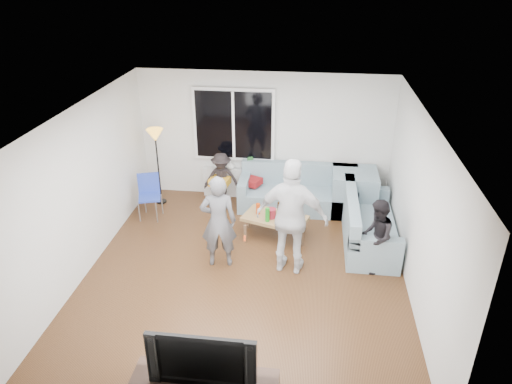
# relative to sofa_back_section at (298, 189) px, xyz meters

# --- Properties ---
(floor) EXTENTS (5.00, 5.50, 0.04)m
(floor) POSITION_rel_sofa_back_section_xyz_m (-0.72, -2.27, -0.45)
(floor) COLOR #56351C
(floor) RESTS_ON ground
(ceiling) EXTENTS (5.00, 5.50, 0.04)m
(ceiling) POSITION_rel_sofa_back_section_xyz_m (-0.72, -2.27, 2.20)
(ceiling) COLOR white
(ceiling) RESTS_ON ground
(wall_back) EXTENTS (5.00, 0.04, 2.60)m
(wall_back) POSITION_rel_sofa_back_section_xyz_m (-0.72, 0.50, 0.88)
(wall_back) COLOR silver
(wall_back) RESTS_ON ground
(wall_front) EXTENTS (5.00, 0.04, 2.60)m
(wall_front) POSITION_rel_sofa_back_section_xyz_m (-0.72, -5.04, 0.88)
(wall_front) COLOR silver
(wall_front) RESTS_ON ground
(wall_left) EXTENTS (0.04, 5.50, 2.60)m
(wall_left) POSITION_rel_sofa_back_section_xyz_m (-3.24, -2.27, 0.88)
(wall_left) COLOR silver
(wall_left) RESTS_ON ground
(wall_right) EXTENTS (0.04, 5.50, 2.60)m
(wall_right) POSITION_rel_sofa_back_section_xyz_m (1.80, -2.27, 0.88)
(wall_right) COLOR silver
(wall_right) RESTS_ON ground
(window_frame) EXTENTS (1.62, 0.06, 1.47)m
(window_frame) POSITION_rel_sofa_back_section_xyz_m (-1.32, 0.42, 1.12)
(window_frame) COLOR white
(window_frame) RESTS_ON wall_back
(window_glass) EXTENTS (1.50, 0.02, 1.35)m
(window_glass) POSITION_rel_sofa_back_section_xyz_m (-1.32, 0.38, 1.12)
(window_glass) COLOR black
(window_glass) RESTS_ON window_frame
(window_mullion) EXTENTS (0.05, 0.03, 1.35)m
(window_mullion) POSITION_rel_sofa_back_section_xyz_m (-1.32, 0.37, 1.12)
(window_mullion) COLOR white
(window_mullion) RESTS_ON window_frame
(radiator) EXTENTS (1.30, 0.12, 0.62)m
(radiator) POSITION_rel_sofa_back_section_xyz_m (-1.32, 0.38, -0.11)
(radiator) COLOR silver
(radiator) RESTS_ON floor
(potted_plant) EXTENTS (0.19, 0.16, 0.32)m
(potted_plant) POSITION_rel_sofa_back_section_xyz_m (-1.01, 0.35, 0.36)
(potted_plant) COLOR #255D26
(potted_plant) RESTS_ON radiator
(vase) EXTENTS (0.21, 0.21, 0.17)m
(vase) POSITION_rel_sofa_back_section_xyz_m (-1.39, 0.35, 0.28)
(vase) COLOR white
(vase) RESTS_ON radiator
(sofa_back_section) EXTENTS (2.30, 0.85, 0.85)m
(sofa_back_section) POSITION_rel_sofa_back_section_xyz_m (0.00, 0.00, 0.00)
(sofa_back_section) COLOR gray
(sofa_back_section) RESTS_ON floor
(sofa_right_section) EXTENTS (2.00, 0.85, 0.85)m
(sofa_right_section) POSITION_rel_sofa_back_section_xyz_m (1.30, -1.07, 0.00)
(sofa_right_section) COLOR gray
(sofa_right_section) RESTS_ON floor
(sofa_corner) EXTENTS (0.85, 0.85, 0.85)m
(sofa_corner) POSITION_rel_sofa_back_section_xyz_m (1.08, 0.00, 0.00)
(sofa_corner) COLOR gray
(sofa_corner) RESTS_ON floor
(cushion_yellow) EXTENTS (0.43, 0.38, 0.14)m
(cushion_yellow) POSITION_rel_sofa_back_section_xyz_m (-1.55, -0.02, 0.09)
(cushion_yellow) COLOR orange
(cushion_yellow) RESTS_ON sofa_back_section
(cushion_red) EXTENTS (0.45, 0.42, 0.13)m
(cushion_red) POSITION_rel_sofa_back_section_xyz_m (-0.93, 0.06, 0.09)
(cushion_red) COLOR maroon
(cushion_red) RESTS_ON sofa_back_section
(coffee_table) EXTENTS (1.23, 0.90, 0.40)m
(coffee_table) POSITION_rel_sofa_back_section_xyz_m (-0.35, -1.12, -0.22)
(coffee_table) COLOR olive
(coffee_table) RESTS_ON floor
(pitcher) EXTENTS (0.17, 0.17, 0.17)m
(pitcher) POSITION_rel_sofa_back_section_xyz_m (-0.42, -1.15, 0.06)
(pitcher) COLOR maroon
(pitcher) RESTS_ON coffee_table
(side_chair) EXTENTS (0.50, 0.50, 0.86)m
(side_chair) POSITION_rel_sofa_back_section_xyz_m (-2.77, -0.72, 0.01)
(side_chair) COLOR #273FAC
(side_chair) RESTS_ON floor
(floor_lamp) EXTENTS (0.32, 0.32, 1.56)m
(floor_lamp) POSITION_rel_sofa_back_section_xyz_m (-2.77, -0.09, 0.36)
(floor_lamp) COLOR gold
(floor_lamp) RESTS_ON floor
(player_left) EXTENTS (0.62, 0.45, 1.57)m
(player_left) POSITION_rel_sofa_back_section_xyz_m (-1.17, -2.05, 0.36)
(player_left) COLOR #515156
(player_left) RESTS_ON floor
(player_right) EXTENTS (1.18, 0.64, 1.90)m
(player_right) POSITION_rel_sofa_back_section_xyz_m (-0.02, -2.08, 0.53)
(player_right) COLOR silver
(player_right) RESTS_ON floor
(spectator_right) EXTENTS (0.55, 0.66, 1.24)m
(spectator_right) POSITION_rel_sofa_back_section_xyz_m (1.30, -1.93, 0.19)
(spectator_right) COLOR black
(spectator_right) RESTS_ON floor
(spectator_back) EXTENTS (0.75, 0.49, 1.09)m
(spectator_back) POSITION_rel_sofa_back_section_xyz_m (-1.53, 0.03, 0.12)
(spectator_back) COLOR black
(spectator_back) RESTS_ON floor
(television) EXTENTS (1.16, 0.15, 0.67)m
(television) POSITION_rel_sofa_back_section_xyz_m (-0.79, -4.77, 0.35)
(television) COLOR black
(television) RESTS_ON tv_console
(bottle_a) EXTENTS (0.07, 0.07, 0.20)m
(bottle_a) POSITION_rel_sofa_back_section_xyz_m (-0.66, -1.04, 0.08)
(bottle_a) COLOR #BF380B
(bottle_a) RESTS_ON coffee_table
(bottle_c) EXTENTS (0.07, 0.07, 0.22)m
(bottle_c) POSITION_rel_sofa_back_section_xyz_m (-0.29, -0.97, 0.08)
(bottle_c) COLOR black
(bottle_c) RESTS_ON coffee_table
(bottle_b) EXTENTS (0.08, 0.08, 0.25)m
(bottle_b) POSITION_rel_sofa_back_section_xyz_m (-0.47, -1.28, 0.10)
(bottle_b) COLOR #17831C
(bottle_b) RESTS_ON coffee_table
(bottle_d) EXTENTS (0.07, 0.07, 0.27)m
(bottle_d) POSITION_rel_sofa_back_section_xyz_m (-0.16, -1.22, 0.11)
(bottle_d) COLOR orange
(bottle_d) RESTS_ON coffee_table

